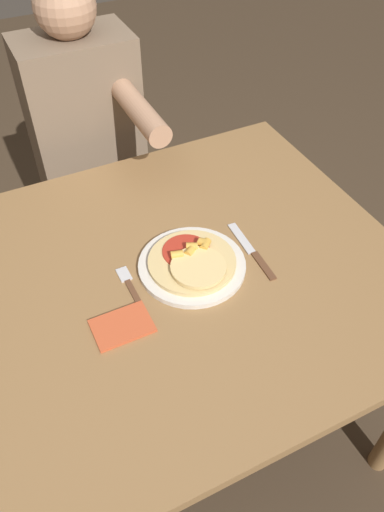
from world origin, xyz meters
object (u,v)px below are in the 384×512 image
object	(u,v)px
pizza	(193,261)
fork	(132,289)
plate	(192,265)
person_diner	(89,137)
dining_table	(177,297)
knife	(252,251)

from	to	relation	value
pizza	fork	size ratio (longest dim) A/B	1.24
pizza	plate	bearing A→B (deg)	110.92
fork	person_diner	size ratio (longest dim) A/B	0.14
dining_table	pizza	size ratio (longest dim) A/B	5.24
pizza	fork	distance (m)	0.16
pizza	knife	bearing A→B (deg)	-5.61
pizza	knife	world-z (taller)	pizza
plate	fork	xyz separation A→B (m)	(-0.16, -0.00, -0.00)
fork	person_diner	distance (m)	0.75
dining_table	plate	distance (m)	0.12
dining_table	fork	size ratio (longest dim) A/B	6.51
person_diner	dining_table	bearing A→B (deg)	-90.34
fork	person_diner	xyz separation A→B (m)	(0.13, 0.74, -0.04)
plate	dining_table	bearing A→B (deg)	167.42
fork	knife	xyz separation A→B (m)	(0.32, -0.02, 0.00)
dining_table	fork	bearing A→B (deg)	-174.95
plate	pizza	size ratio (longest dim) A/B	1.22
fork	knife	size ratio (longest dim) A/B	0.79
fork	dining_table	bearing A→B (deg)	5.05
fork	pizza	bearing A→B (deg)	-0.66
pizza	person_diner	size ratio (longest dim) A/B	0.18
fork	knife	distance (m)	0.32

